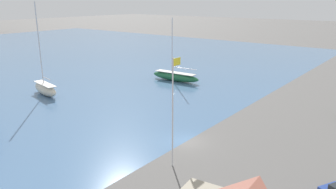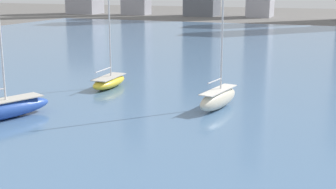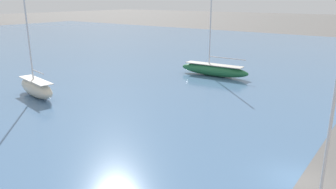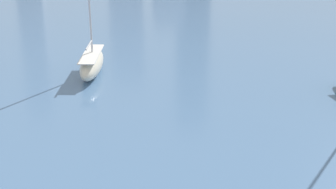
# 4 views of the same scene
# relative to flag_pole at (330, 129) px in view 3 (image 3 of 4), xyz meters

# --- Properties ---
(ground_plane) EXTENTS (500.00, 500.00, 0.00)m
(ground_plane) POSITION_rel_flag_pole_xyz_m (5.55, 2.19, -5.92)
(ground_plane) COLOR #605E5B
(flag_pole) EXTENTS (1.24, 0.14, 10.87)m
(flag_pole) POSITION_rel_flag_pole_xyz_m (0.00, 0.00, 0.00)
(flag_pole) COLOR silver
(flag_pole) RESTS_ON ground_plane
(sailboat_cream) EXTENTS (3.17, 7.95, 15.59)m
(sailboat_cream) POSITION_rel_flag_pole_xyz_m (6.36, 32.37, -4.75)
(sailboat_cream) COLOR beige
(sailboat_cream) RESTS_ON harbor_water
(sailboat_green) EXTENTS (2.67, 10.86, 12.53)m
(sailboat_green) POSITION_rel_flag_pole_xyz_m (28.31, 20.85, -4.95)
(sailboat_green) COLOR #236B3D
(sailboat_green) RESTS_ON harbor_water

